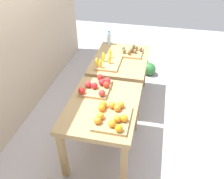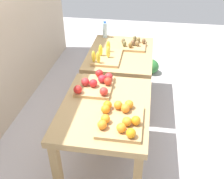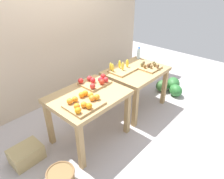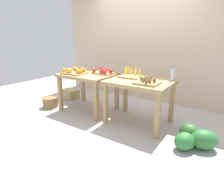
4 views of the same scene
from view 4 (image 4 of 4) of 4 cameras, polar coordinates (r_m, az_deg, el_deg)
The scene contains 12 objects.
ground_plane at distance 3.66m, azimuth -0.09°, elevation -7.82°, with size 8.00×8.00×0.00m, color #B4ACAD.
back_wall at distance 4.54m, azimuth 9.82°, elevation 15.94°, with size 4.40×0.12×3.00m, color #CBB396.
display_table_left at distance 3.79m, azimuth -7.15°, elevation 3.16°, with size 1.04×0.80×0.76m.
display_table_right at distance 3.19m, azimuth 8.29°, elevation 0.73°, with size 1.04×0.80×0.76m.
orange_bin at distance 3.79m, azimuth -11.16°, elevation 5.34°, with size 0.44×0.36×0.11m.
apple_bin at distance 3.70m, azimuth -2.55°, elevation 5.39°, with size 0.42×0.35×0.11m.
banana_crate at distance 3.38m, azimuth 6.15°, elevation 4.25°, with size 0.44×0.32×0.17m.
kiwi_bin at distance 2.95m, azimuth 10.52°, elevation 2.31°, with size 0.36×0.33×0.10m.
water_bottle at distance 3.24m, azimuth 17.78°, elevation 4.35°, with size 0.06×0.06×0.23m.
watermelon_pile at distance 2.90m, azimuth 23.50°, elevation -13.15°, with size 0.62×0.66×0.27m.
wicker_basket at distance 4.26m, azimuth -18.11°, elevation -3.54°, with size 0.34×0.34×0.22m.
cardboard_produce_box at distance 4.73m, azimuth -12.66°, elevation -1.34°, with size 0.40×0.30×0.22m, color tan.
Camera 4 is at (1.87, -2.79, 1.46)m, focal length 30.38 mm.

